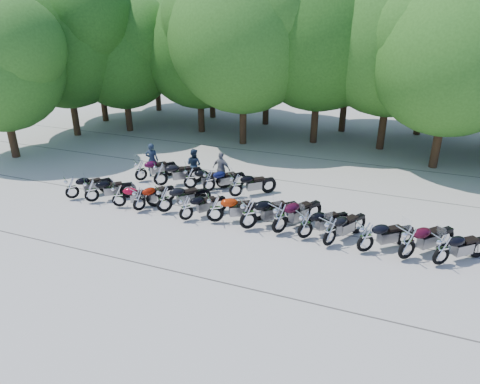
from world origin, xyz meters
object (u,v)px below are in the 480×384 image
(motorcycle_10, at_px, (330,231))
(motorcycle_1, at_px, (91,190))
(motorcycle_7, at_px, (248,213))
(motorcycle_12, at_px, (408,242))
(rider_0, at_px, (152,160))
(motorcycle_8, at_px, (280,217))
(rider_1, at_px, (194,165))
(rider_2, at_px, (222,169))
(motorcycle_17, at_px, (209,180))
(motorcycle_15, at_px, (160,174))
(motorcycle_18, at_px, (236,185))
(motorcycle_3, at_px, (139,199))
(motorcycle_11, at_px, (366,237))
(motorcycle_14, at_px, (141,170))
(motorcycle_5, at_px, (186,208))
(motorcycle_6, at_px, (215,208))
(motorcycle_0, at_px, (72,187))
(motorcycle_13, at_px, (442,249))
(motorcycle_16, at_px, (190,178))
(motorcycle_4, at_px, (164,199))
(motorcycle_2, at_px, (119,195))
(motorcycle_9, at_px, (306,224))

(motorcycle_10, bearing_deg, motorcycle_1, 30.09)
(motorcycle_7, relative_size, motorcycle_10, 1.10)
(motorcycle_12, bearing_deg, rider_0, 26.12)
(motorcycle_8, xyz_separation_m, rider_1, (-5.51, 3.82, 0.10))
(motorcycle_7, bearing_deg, rider_1, 2.73)
(rider_2, bearing_deg, motorcycle_17, 90.72)
(motorcycle_15, bearing_deg, motorcycle_18, -127.85)
(motorcycle_3, height_order, motorcycle_17, motorcycle_17)
(motorcycle_1, height_order, motorcycle_18, motorcycle_18)
(motorcycle_11, bearing_deg, motorcycle_10, 51.02)
(motorcycle_1, distance_m, motorcycle_14, 3.00)
(motorcycle_5, relative_size, motorcycle_8, 0.84)
(motorcycle_6, relative_size, rider_2, 1.43)
(motorcycle_12, bearing_deg, motorcycle_6, 41.89)
(motorcycle_0, height_order, motorcycle_8, motorcycle_8)
(motorcycle_6, relative_size, motorcycle_14, 1.08)
(motorcycle_1, xyz_separation_m, motorcycle_11, (11.62, 0.01, 0.04))
(motorcycle_10, height_order, motorcycle_17, motorcycle_10)
(motorcycle_1, distance_m, motorcycle_10, 10.38)
(motorcycle_7, bearing_deg, motorcycle_18, -14.28)
(motorcycle_10, distance_m, motorcycle_13, 3.65)
(motorcycle_0, bearing_deg, motorcycle_16, -109.77)
(motorcycle_1, bearing_deg, rider_1, -79.42)
(rider_0, bearing_deg, motorcycle_1, 59.76)
(motorcycle_17, bearing_deg, motorcycle_5, 139.69)
(motorcycle_12, distance_m, motorcycle_13, 1.07)
(motorcycle_1, relative_size, motorcycle_4, 0.92)
(motorcycle_1, relative_size, rider_1, 1.33)
(motorcycle_16, distance_m, rider_2, 1.59)
(motorcycle_7, bearing_deg, motorcycle_12, -135.73)
(motorcycle_17, xyz_separation_m, rider_2, (0.17, 1.07, 0.21))
(motorcycle_10, bearing_deg, motorcycle_17, 4.39)
(motorcycle_5, bearing_deg, motorcycle_15, -7.30)
(rider_2, bearing_deg, motorcycle_2, 62.21)
(motorcycle_5, relative_size, motorcycle_15, 0.90)
(motorcycle_3, relative_size, rider_2, 1.28)
(motorcycle_9, distance_m, motorcycle_18, 4.59)
(motorcycle_11, relative_size, rider_0, 1.32)
(motorcycle_3, xyz_separation_m, motorcycle_16, (0.90, 2.89, 0.02))
(motorcycle_10, xyz_separation_m, motorcycle_15, (-8.53, 2.72, 0.02))
(motorcycle_5, xyz_separation_m, rider_1, (-1.72, 4.12, 0.21))
(motorcycle_8, distance_m, motorcycle_9, 0.99)
(motorcycle_5, relative_size, rider_2, 1.30)
(motorcycle_8, relative_size, rider_1, 1.56)
(motorcycle_3, relative_size, motorcycle_10, 0.92)
(motorcycle_0, bearing_deg, motorcycle_18, -120.57)
(motorcycle_1, bearing_deg, motorcycle_4, -129.34)
(motorcycle_6, xyz_separation_m, motorcycle_7, (1.43, -0.07, 0.05))
(motorcycle_9, distance_m, rider_0, 9.42)
(motorcycle_13, relative_size, rider_2, 1.40)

